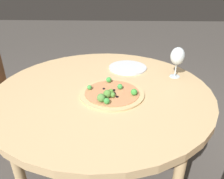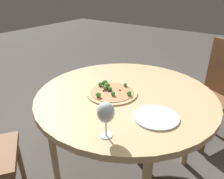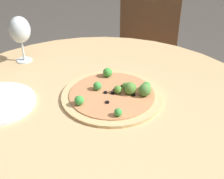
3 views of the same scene
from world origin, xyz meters
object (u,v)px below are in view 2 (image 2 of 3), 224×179
Objects in this scene: wine_glass at (106,113)px; plate_near at (156,117)px; pizza at (111,92)px; chair at (215,90)px.

wine_glass is 0.35m from plate_near.
wine_glass is (-0.39, -0.25, 0.12)m from pizza.
chair is at bearing -10.40° from wine_glass.
chair is at bearing -6.29° from plate_near.
chair reaches higher than wine_glass.
wine_glass reaches higher than plate_near.
chair is 1.42m from wine_glass.
pizza is at bearing -92.69° from chair.
plate_near is (-1.06, 0.12, 0.23)m from chair.
wine_glass is at bearing 155.87° from plate_near.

